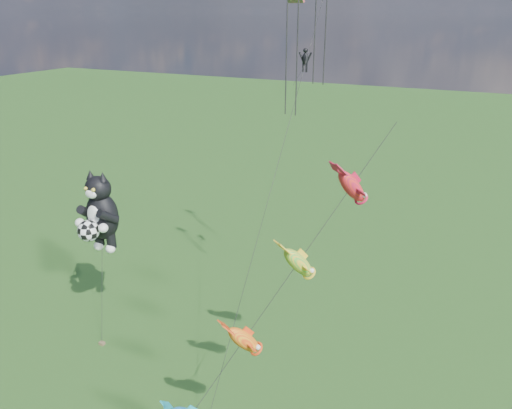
% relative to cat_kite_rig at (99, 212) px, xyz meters
% --- Properties ---
extents(ground, '(300.00, 300.00, 0.00)m').
position_rel_cat_kite_rig_xyz_m(ground, '(3.90, -7.98, -9.35)').
color(ground, '#123A0E').
extents(cat_kite_rig, '(3.07, 4.34, 12.42)m').
position_rel_cat_kite_rig_xyz_m(cat_kite_rig, '(0.00, 0.00, 0.00)').
color(cat_kite_rig, brown).
rests_on(cat_kite_rig, ground).
extents(fish_windsock_rig, '(9.25, 13.15, 17.87)m').
position_rel_cat_kite_rig_xyz_m(fish_windsock_rig, '(16.30, -6.53, 0.67)').
color(fish_windsock_rig, brown).
rests_on(fish_windsock_rig, ground).
extents(parafoil_rig, '(2.01, 17.58, 27.69)m').
position_rel_cat_kite_rig_xyz_m(parafoil_rig, '(12.90, 6.21, 11.67)').
color(parafoil_rig, brown).
rests_on(parafoil_rig, ground).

